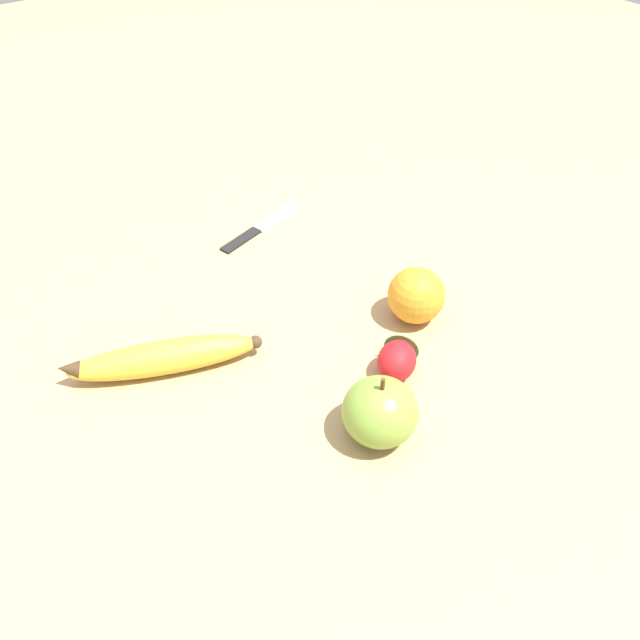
{
  "coord_description": "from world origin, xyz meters",
  "views": [
    {
      "loc": [
        0.51,
        -0.31,
        0.52
      ],
      "look_at": [
        0.08,
        0.01,
        0.03
      ],
      "focal_mm": 35.0,
      "sensor_mm": 36.0,
      "label": 1
    }
  ],
  "objects_px": {
    "apple": "(380,412)",
    "strawberry": "(398,358)",
    "orange": "(416,295)",
    "banana": "(162,358)",
    "paring_knife": "(259,228)"
  },
  "relations": [
    {
      "from": "apple",
      "to": "strawberry",
      "type": "bearing_deg",
      "value": 126.5
    },
    {
      "from": "orange",
      "to": "strawberry",
      "type": "xyz_separation_m",
      "value": [
        0.06,
        -0.08,
        -0.01
      ]
    },
    {
      "from": "strawberry",
      "to": "apple",
      "type": "xyz_separation_m",
      "value": [
        0.05,
        -0.07,
        0.01
      ]
    },
    {
      "from": "banana",
      "to": "strawberry",
      "type": "relative_size",
      "value": 3.02
    },
    {
      "from": "banana",
      "to": "paring_knife",
      "type": "bearing_deg",
      "value": -120.75
    },
    {
      "from": "orange",
      "to": "strawberry",
      "type": "height_order",
      "value": "orange"
    },
    {
      "from": "banana",
      "to": "strawberry",
      "type": "height_order",
      "value": "strawberry"
    },
    {
      "from": "strawberry",
      "to": "apple",
      "type": "bearing_deg",
      "value": -177.26
    },
    {
      "from": "orange",
      "to": "apple",
      "type": "bearing_deg",
      "value": -53.78
    },
    {
      "from": "apple",
      "to": "banana",
      "type": "bearing_deg",
      "value": -147.1
    },
    {
      "from": "banana",
      "to": "orange",
      "type": "height_order",
      "value": "orange"
    },
    {
      "from": "strawberry",
      "to": "paring_knife",
      "type": "height_order",
      "value": "strawberry"
    },
    {
      "from": "orange",
      "to": "apple",
      "type": "distance_m",
      "value": 0.19
    },
    {
      "from": "strawberry",
      "to": "apple",
      "type": "relative_size",
      "value": 0.87
    },
    {
      "from": "paring_knife",
      "to": "orange",
      "type": "bearing_deg",
      "value": -4.86
    }
  ]
}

